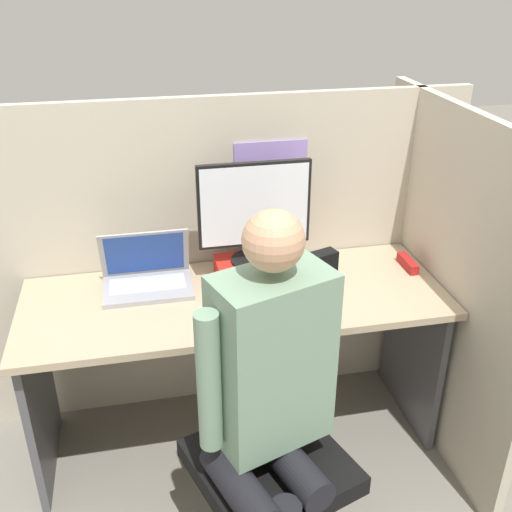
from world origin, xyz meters
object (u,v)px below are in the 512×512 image
object	(u,v)px
laptop	(147,277)
person	(269,399)
paper_box	(255,269)
carrot_toy	(237,316)
office_chair	(273,421)
stapler	(407,263)
monitor	(254,211)

from	to	relation	value
laptop	person	distance (m)	0.89
paper_box	carrot_toy	world-z (taller)	paper_box
carrot_toy	office_chair	size ratio (longest dim) A/B	0.15
office_chair	stapler	bearing A→B (deg)	39.83
paper_box	office_chair	size ratio (longest dim) A/B	0.30
monitor	carrot_toy	xyz separation A→B (m)	(-0.13, -0.33, -0.28)
monitor	stapler	size ratio (longest dim) A/B	3.05
office_chair	monitor	bearing A→B (deg)	83.75
paper_box	person	size ratio (longest dim) A/B	0.23
paper_box	stapler	bearing A→B (deg)	-4.59
paper_box	person	distance (m)	0.83
person	stapler	bearing A→B (deg)	44.21
stapler	office_chair	world-z (taller)	office_chair
paper_box	person	xyz separation A→B (m)	(-0.13, -0.82, 0.01)
paper_box	monitor	bearing A→B (deg)	90.00
office_chair	person	size ratio (longest dim) A/B	0.78
monitor	laptop	world-z (taller)	monitor
monitor	person	world-z (taller)	person
carrot_toy	monitor	bearing A→B (deg)	67.79
paper_box	office_chair	world-z (taller)	office_chair
paper_box	carrot_toy	size ratio (longest dim) A/B	1.98
paper_box	stapler	size ratio (longest dim) A/B	2.12
monitor	laptop	distance (m)	0.51
laptop	person	xyz separation A→B (m)	(0.32, -0.83, 0.00)
paper_box	office_chair	xyz separation A→B (m)	(-0.07, -0.67, -0.22)
laptop	monitor	bearing A→B (deg)	0.15
laptop	person	size ratio (longest dim) A/B	0.26
stapler	person	bearing A→B (deg)	-135.79
laptop	person	bearing A→B (deg)	-68.90
monitor	office_chair	xyz separation A→B (m)	(-0.07, -0.67, -0.48)
paper_box	laptop	distance (m)	0.45
laptop	stapler	world-z (taller)	laptop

